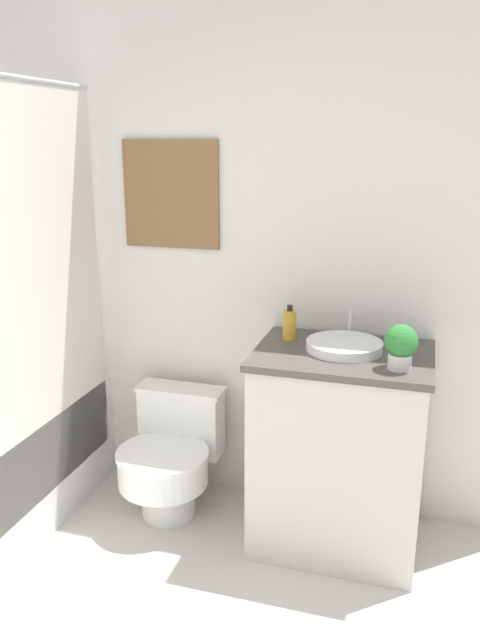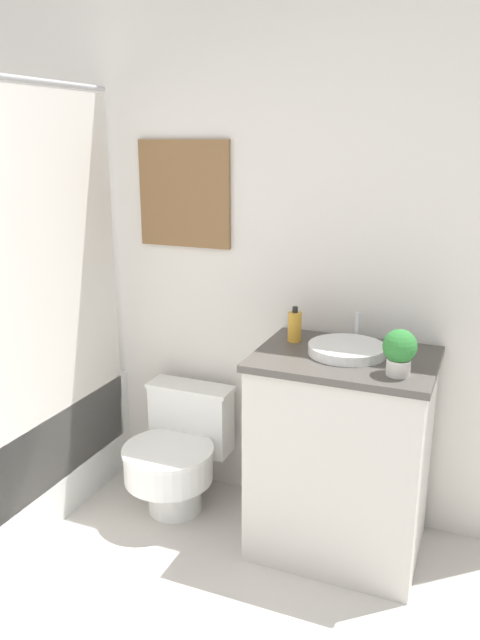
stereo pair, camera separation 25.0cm
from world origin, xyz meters
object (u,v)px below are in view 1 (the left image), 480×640
object	(u,v)px
sink	(344,346)
soap_bottle	(290,325)
toilet	(171,456)
potted_plant	(401,345)

from	to	relation	value
sink	soap_bottle	size ratio (longest dim) A/B	2.28
toilet	soap_bottle	distance (m)	0.88
toilet	potted_plant	world-z (taller)	potted_plant
toilet	sink	size ratio (longest dim) A/B	1.65
soap_bottle	potted_plant	world-z (taller)	potted_plant
sink	toilet	bearing A→B (deg)	-179.53
sink	soap_bottle	bearing A→B (deg)	162.25
soap_bottle	potted_plant	xyz separation A→B (m)	(0.48, -0.24, 0.03)
soap_bottle	toilet	bearing A→B (deg)	-170.96
sink	potted_plant	world-z (taller)	potted_plant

